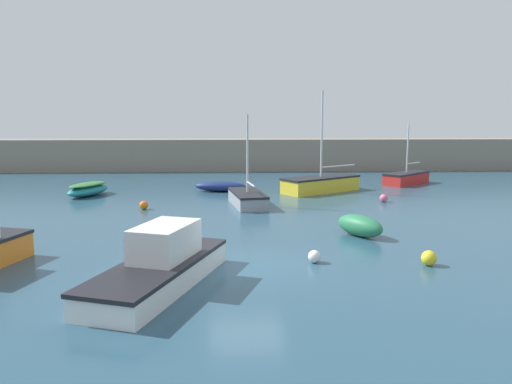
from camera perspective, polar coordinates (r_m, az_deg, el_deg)
The scene contains 13 objects.
ground_plane at distance 16.87m, azimuth -1.06°, elevation -8.81°, with size 120.00×120.00×0.20m, color #284C60.
harbor_breakwater at distance 46.15m, azimuth -1.94°, elevation 4.31°, with size 65.53×3.25×2.86m, color gray.
sailboat_twin_hulled at distance 38.22m, azimuth 16.80°, elevation 1.55°, with size 4.13×3.88×4.40m.
motorboat_with_cabin at distance 15.14m, azimuth -10.84°, elevation -8.19°, with size 3.86×6.48×1.77m.
rowboat_with_red_cover at distance 32.97m, azimuth -18.66°, elevation 0.31°, with size 2.64×3.66×0.83m.
dinghy_near_pier at distance 21.28m, azimuth 11.78°, elevation -3.78°, with size 2.06×2.48×0.89m.
open_tender_yellow at distance 33.09m, azimuth -4.08°, elevation 0.66°, with size 3.55×1.67×0.71m.
sailboat_tall_mast at distance 33.13m, azimuth 7.42°, elevation 0.95°, with size 5.64×4.59×6.57m.
sailboat_short_mast at distance 27.83m, azimuth -0.97°, elevation -0.70°, with size 2.24×4.30×5.06m.
mooring_buoy_pink at distance 29.96m, azimuth 14.38°, elevation -0.68°, with size 0.46×0.46×0.46m, color #EA668C.
mooring_buoy_white at distance 17.29m, azimuth 6.69°, elevation -7.33°, with size 0.44×0.44×0.44m, color white.
mooring_buoy_yellow at distance 17.83m, azimuth 19.16°, elevation -7.14°, with size 0.51×0.51×0.51m, color yellow.
mooring_buoy_orange at distance 27.38m, azimuth -12.71°, elevation -1.48°, with size 0.46×0.46×0.46m, color orange.
Camera 1 is at (-0.37, -16.08, 4.98)m, focal length 35.00 mm.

